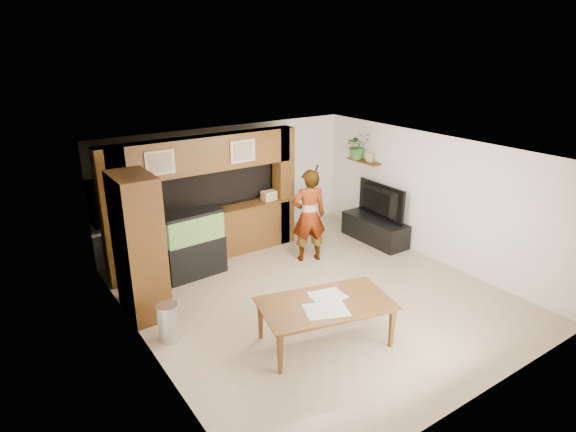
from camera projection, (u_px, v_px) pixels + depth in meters
floor at (315, 296)px, 8.65m from camera, size 6.50×6.50×0.00m
ceiling at (318, 154)px, 7.76m from camera, size 6.50×6.50×0.00m
wall_back at (228, 184)px, 10.73m from camera, size 6.00×0.00×6.00m
wall_left at (144, 273)px, 6.62m from camera, size 0.00×6.50×6.50m
wall_right at (434, 198)px, 9.79m from camera, size 0.00×6.50×6.50m
partition at (200, 198)px, 9.75m from camera, size 4.20×0.99×2.60m
wall_clock at (120, 212)px, 7.21m from camera, size 0.05×0.25×0.25m
wall_shelf at (364, 161)px, 11.09m from camera, size 0.25×0.90×0.04m
pantry_cabinet at (139, 247)px, 7.72m from camera, size 0.60×0.98×2.40m
trash_can at (169, 322)px, 7.29m from camera, size 0.33×0.33×0.60m
aquarium at (194, 245)px, 9.18m from camera, size 1.18×0.44×1.31m
tv_stand at (375, 230)px, 10.94m from camera, size 0.59×1.62×0.54m
television at (376, 202)px, 10.71m from camera, size 0.21×1.38×0.79m
photo_frame at (369, 157)px, 10.90m from camera, size 0.06×0.16×0.21m
potted_plant at (358, 146)px, 11.11m from camera, size 0.71×0.67×0.62m
person at (309, 216)px, 9.76m from camera, size 0.83×0.69×1.94m
microphone at (317, 168)px, 9.32m from camera, size 0.04×0.11×0.17m
dining_table at (326, 324)px, 7.17m from camera, size 2.15×1.52×0.69m
newspaper_a at (326, 310)px, 6.88m from camera, size 0.74×0.64×0.01m
newspaper_b at (329, 297)px, 7.23m from camera, size 0.51×0.37×0.01m
newspaper_c at (326, 295)px, 7.28m from camera, size 0.56×0.46×0.01m
counter_box at (269, 196)px, 10.46m from camera, size 0.32×0.22×0.21m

